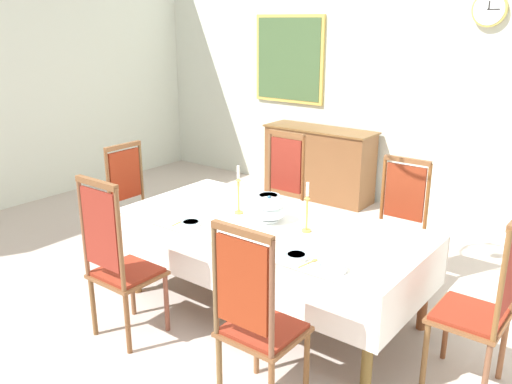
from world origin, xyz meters
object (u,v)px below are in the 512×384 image
at_px(framed_painting, 289,59).
at_px(mounted_clock, 490,9).
at_px(candlestick_west, 238,194).
at_px(candlestick_east, 307,212).
at_px(chair_south_b, 256,318).
at_px(soup_tureen, 269,209).
at_px(dining_table, 271,231).
at_px(bowl_near_right, 191,223).
at_px(spoon_secondary, 184,220).
at_px(chair_north_b, 396,224).
at_px(bowl_near_left, 296,256).
at_px(chair_head_west, 135,203).
at_px(bowl_far_left, 268,197).
at_px(chair_head_east, 483,303).
at_px(bowl_far_right, 333,268).
at_px(chair_south_a, 118,261).
at_px(spoon_primary, 312,261).
at_px(chair_north_a, 279,194).
at_px(sideboard, 319,163).

bearing_deg(framed_painting, mounted_clock, -0.22).
xyz_separation_m(candlestick_west, candlestick_east, (0.63, 0.00, -0.01)).
relative_size(chair_south_b, soup_tureen, 4.64).
xyz_separation_m(dining_table, candlestick_east, (0.32, 0.00, 0.23)).
height_order(bowl_near_right, spoon_secondary, bowl_near_right).
xyz_separation_m(chair_north_b, bowl_near_left, (-0.08, -1.40, 0.19)).
bearing_deg(soup_tureen, candlestick_west, 180.00).
xyz_separation_m(candlestick_west, framed_painting, (-1.54, 2.94, 0.80)).
xyz_separation_m(bowl_near_left, framed_painting, (-2.38, 3.37, 0.94)).
relative_size(chair_head_west, bowl_far_left, 5.77).
bearing_deg(chair_south_b, chair_head_east, 44.84).
distance_m(chair_head_west, bowl_far_right, 2.40).
distance_m(bowl_near_right, mounted_clock, 3.82).
relative_size(chair_south_a, chair_south_b, 1.03).
bearing_deg(bowl_near_left, bowl_far_right, -1.14).
height_order(soup_tureen, spoon_primary, soup_tureen).
bearing_deg(framed_painting, chair_north_a, -57.68).
relative_size(chair_head_east, framed_painting, 1.04).
bearing_deg(dining_table, spoon_secondary, -144.67).
relative_size(bowl_far_left, spoon_secondary, 1.08).
xyz_separation_m(chair_south_a, bowl_far_left, (0.28, 1.38, 0.16)).
bearing_deg(dining_table, mounted_clock, 78.51).
distance_m(chair_south_a, chair_north_a, 1.93).
bearing_deg(chair_head_east, chair_south_a, 113.91).
height_order(chair_south_a, candlestick_west, chair_south_a).
distance_m(candlestick_west, sideboard, 2.86).
distance_m(candlestick_east, bowl_far_right, 0.66).
distance_m(chair_head_west, spoon_primary, 2.23).
relative_size(chair_head_west, spoon_primary, 6.30).
relative_size(chair_south_a, sideboard, 0.84).
bearing_deg(bowl_near_left, soup_tureen, 140.94).
height_order(bowl_far_left, spoon_secondary, bowl_far_left).
height_order(bowl_far_right, mounted_clock, mounted_clock).
bearing_deg(dining_table, spoon_primary, -33.32).
distance_m(chair_south_a, bowl_far_left, 1.42).
bearing_deg(chair_south_b, framed_painting, 122.21).
relative_size(chair_south_a, framed_painting, 1.08).
height_order(bowl_far_left, framed_painting, framed_painting).
relative_size(chair_north_a, bowl_near_left, 8.46).
bearing_deg(bowl_far_right, sideboard, 122.45).
relative_size(chair_north_b, sideboard, 0.77).
distance_m(chair_north_b, chair_head_west, 2.37).
bearing_deg(chair_head_west, chair_north_a, 135.24).
distance_m(bowl_near_left, framed_painting, 4.23).
height_order(chair_south_b, candlestick_west, chair_south_b).
distance_m(chair_north_b, candlestick_east, 1.05).
bearing_deg(bowl_far_left, bowl_near_left, -45.14).
bearing_deg(chair_north_a, soup_tureen, 121.49).
distance_m(chair_south_b, chair_head_west, 2.37).
height_order(chair_south_b, sideboard, chair_south_b).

